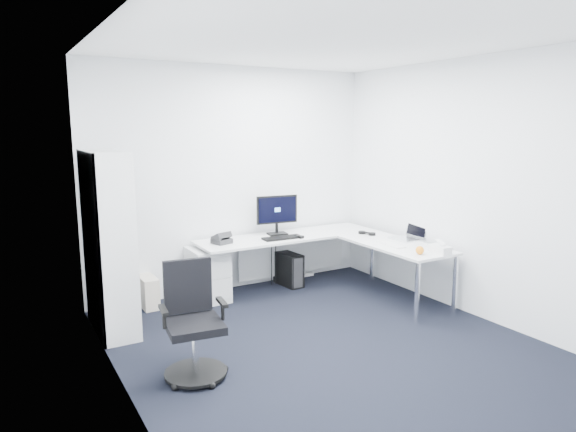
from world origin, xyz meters
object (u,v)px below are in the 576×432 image
l_desk (302,268)px  laptop (405,230)px  monitor (277,215)px  bookshelf (109,243)px  task_chair (194,323)px

l_desk → laptop: laptop is taller
l_desk → monitor: (-0.10, 0.43, 0.59)m
monitor → laptop: (1.15, -1.01, -0.13)m
bookshelf → laptop: bookshelf is taller
laptop → monitor: bearing=137.9°
monitor → l_desk: bearing=-69.0°
bookshelf → laptop: (3.23, -0.63, -0.10)m
l_desk → bookshelf: bearing=178.7°
bookshelf → task_chair: 1.46m
bookshelf → monitor: bearing=10.3°
task_chair → laptop: size_ratio=2.78×
l_desk → task_chair: (-1.82, -1.30, 0.13)m
bookshelf → monitor: (2.08, 0.38, 0.04)m
task_chair → bookshelf: bearing=112.3°
monitor → bookshelf: bearing=-161.9°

